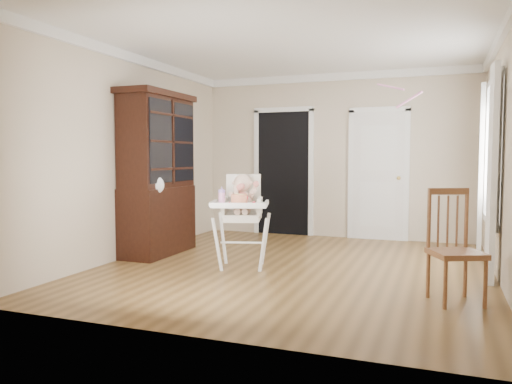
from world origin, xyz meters
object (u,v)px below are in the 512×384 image
(cake, at_px, (239,199))
(china_cabinet, at_px, (158,174))
(high_chair, at_px, (242,209))
(dining_chair, at_px, (455,250))
(sippy_cup, at_px, (222,196))

(cake, bearing_deg, china_cabinet, 156.14)
(high_chair, distance_m, china_cabinet, 1.52)
(china_cabinet, relative_size, dining_chair, 2.12)
(cake, relative_size, dining_chair, 0.23)
(cake, height_order, dining_chair, dining_chair)
(sippy_cup, height_order, dining_chair, dining_chair)
(cake, distance_m, sippy_cup, 0.24)
(china_cabinet, bearing_deg, cake, -23.86)
(dining_chair, bearing_deg, high_chair, 140.19)
(high_chair, xyz_separation_m, sippy_cup, (-0.17, -0.22, 0.17))
(china_cabinet, xyz_separation_m, dining_chair, (3.77, -1.05, -0.62))
(cake, height_order, china_cabinet, china_cabinet)
(cake, distance_m, dining_chair, 2.36)
(high_chair, relative_size, china_cabinet, 0.52)
(china_cabinet, bearing_deg, dining_chair, -15.60)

